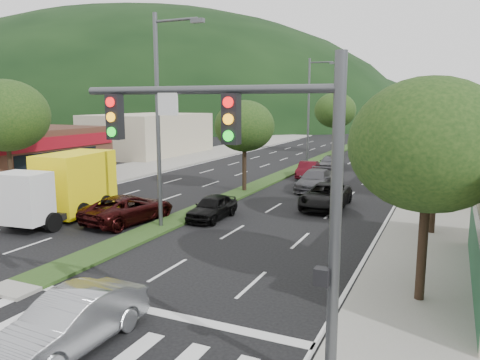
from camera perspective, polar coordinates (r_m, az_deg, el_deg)
The scene contains 27 objects.
ground at distance 17.43m, azimuth -24.76°, elevation -11.68°, with size 160.00×160.00×0.00m, color black.
sidewalk_right at distance 35.93m, azimuth 23.93°, elevation -0.83°, with size 5.00×90.00×0.15m, color gray.
sidewalk_left at distance 44.10m, azimuth -11.31°, elevation 1.61°, with size 6.00×90.00×0.15m, color gray.
median at distance 40.87m, azimuth 6.22°, elevation 1.09°, with size 1.60×56.00×0.12m, color #213714.
traffic_signal at distance 9.67m, azimuth 2.59°, elevation 1.16°, with size 6.12×0.40×7.00m.
shop_left at distance 40.33m, azimuth -26.15°, elevation 2.85°, with size 10.15×12.00×4.00m.
bldg_left_far at distance 54.64m, azimuth -11.02°, elevation 5.47°, with size 9.00×14.00×4.60m, color #B9B093.
hill_far at distance 152.02m, azimuth -13.22°, elevation 7.06°, with size 176.00×132.00×82.00m, color black.
tree_r_a at distance 14.49m, azimuth 22.08°, elevation 3.97°, with size 4.60×4.60×6.63m.
tree_r_b at distance 22.45m, azimuth 23.05°, elevation 6.22°, with size 4.80×4.80×6.94m.
tree_r_c at distance 30.46m, azimuth 23.45°, elevation 6.34°, with size 4.40×4.40×6.48m.
tree_r_d at distance 40.44m, azimuth 23.81°, elevation 7.54°, with size 5.00×5.00×7.17m.
tree_r_e at distance 50.44m, azimuth 23.97°, elevation 7.45°, with size 4.60×4.60×6.71m.
tree_med_near at distance 31.13m, azimuth 0.54°, elevation 6.58°, with size 4.00×4.00×6.02m.
tree_med_far at distance 55.87m, azimuth 11.52°, elevation 8.32°, with size 4.80×4.80×6.94m.
tree_l_a at distance 32.36m, azimuth -26.63°, elevation 7.03°, with size 5.20×5.20×7.25m.
streetlight_near at distance 22.20m, azimuth -9.57°, elevation 8.22°, with size 2.60×0.25×10.00m.
streetlight_mid at distance 45.16m, azimuth 8.61°, elevation 8.88°, with size 2.60×0.25×10.00m.
sedan_silver at distance 12.69m, azimuth -19.89°, elevation -15.96°, with size 1.50×4.31×1.42m, color #979A9F.
suv_maroon at distance 24.31m, azimuth -13.42°, elevation -3.40°, with size 2.34×5.08×1.41m, color black.
car_queue_a at distance 24.31m, azimuth -3.38°, elevation -3.33°, with size 1.50×3.72×1.27m, color black.
car_queue_b at distance 32.50m, azimuth 9.16°, elevation -0.01°, with size 1.98×4.87×1.41m, color #47474B.
car_queue_c at distance 37.80m, azimuth 8.26°, elevation 1.25°, with size 1.36×3.90×1.28m, color #440B13.
car_queue_d at distance 27.25m, azimuth 10.41°, elevation -1.93°, with size 2.30×4.99×1.39m, color black.
car_queue_e at distance 42.44m, azimuth 10.89°, elevation 2.13°, with size 1.59×3.94×1.34m, color #545359.
box_truck at distance 26.09m, azimuth -20.47°, elevation -0.91°, with size 3.26×7.00×3.34m.
motorhome at distance 49.99m, azimuth 20.26°, elevation 4.01°, with size 3.38×8.59×3.22m.
Camera 1 is at (12.58, -10.42, 6.06)m, focal length 35.00 mm.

